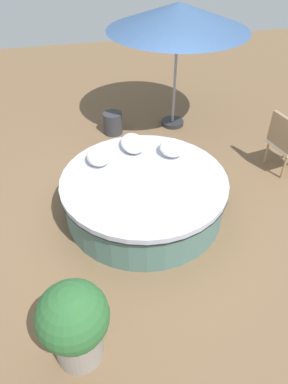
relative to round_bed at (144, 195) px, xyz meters
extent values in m
plane|color=brown|center=(0.00, 0.00, -0.31)|extent=(16.00, 16.00, 0.00)
cylinder|color=#4C726B|center=(0.00, 0.00, -0.05)|extent=(2.20, 2.20, 0.52)
cylinder|color=black|center=(0.00, 0.00, 0.21)|extent=(2.28, 2.28, 0.01)
cylinder|color=#B2B7C6|center=(0.00, 0.00, 0.25)|extent=(2.27, 2.27, 0.08)
ellipsoid|color=white|center=(-0.49, 0.53, 0.40)|extent=(0.41, 0.35, 0.21)
ellipsoid|color=white|center=(-0.77, 0.01, 0.38)|extent=(0.52, 0.36, 0.17)
ellipsoid|color=white|center=(-0.52, -0.54, 0.39)|extent=(0.42, 0.33, 0.20)
cylinder|color=#997A56|center=(-0.78, 2.68, -0.10)|extent=(0.04, 0.04, 0.42)
cylinder|color=#997A56|center=(-0.71, 2.27, -0.10)|extent=(0.04, 0.04, 0.42)
cylinder|color=#997A56|center=(-0.28, 2.35, -0.10)|extent=(0.04, 0.04, 0.42)
cube|color=#997A56|center=(-0.49, 2.30, 0.42)|extent=(0.52, 0.15, 0.50)
cylinder|color=#262628|center=(-2.38, 1.14, -0.27)|extent=(0.44, 0.44, 0.08)
cylinder|color=#99999E|center=(-2.38, 1.14, 0.79)|extent=(0.05, 0.05, 2.20)
cone|color=#385684|center=(-2.38, 1.14, 1.70)|extent=(2.44, 2.44, 0.43)
cylinder|color=gray|center=(1.89, -1.09, -0.12)|extent=(0.46, 0.46, 0.37)
sphere|color=#2D6633|center=(1.89, -1.09, 0.35)|extent=(0.67, 0.67, 0.67)
cylinder|color=#333338|center=(-2.32, -0.07, -0.10)|extent=(0.36, 0.36, 0.41)
camera|label=1|loc=(3.72, -0.87, 3.21)|focal=33.40mm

